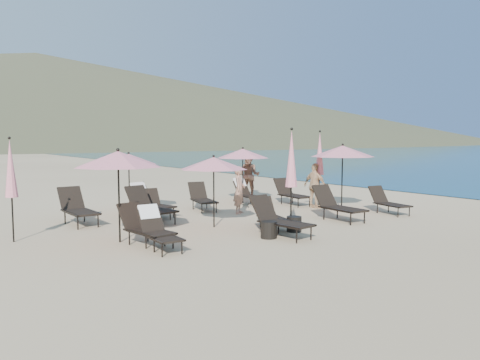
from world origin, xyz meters
TOP-DOWN VIEW (x-y plane):
  - ground at (0.00, 0.00)m, footprint 800.00×800.00m
  - volcanic_headland at (71.37, 302.62)m, footprint 690.00×690.00m
  - lounger_0 at (-4.62, 0.63)m, footprint 0.88×1.74m
  - lounger_1 at (-4.53, 0.10)m, footprint 0.64×1.57m
  - lounger_2 at (-0.83, 0.48)m, footprint 0.93×1.56m
  - lounger_3 at (-1.39, -0.52)m, footprint 0.89×1.84m
  - lounger_4 at (1.67, 0.28)m, footprint 0.80×1.87m
  - lounger_5 at (4.03, 0.16)m, footprint 0.87×1.64m
  - lounger_6 at (-5.08, 4.34)m, footprint 0.75×1.87m
  - lounger_7 at (-3.21, 3.39)m, footprint 1.03×1.95m
  - lounger_8 at (-2.69, 4.47)m, footprint 0.98×1.81m
  - lounger_9 at (-0.64, 4.55)m, footprint 0.99×1.75m
  - lounger_10 at (1.56, 4.78)m, footprint 0.59×1.59m
  - lounger_11 at (2.84, 3.70)m, footprint 0.81×1.76m
  - lounger_12 at (-2.68, 4.08)m, footprint 0.78×1.60m
  - umbrella_open_0 at (-4.99, 1.25)m, footprint 2.14×2.14m
  - umbrella_open_1 at (-2.06, 1.55)m, footprint 1.93×1.93m
  - umbrella_open_2 at (3.34, 1.60)m, footprint 2.20×2.20m
  - umbrella_open_3 at (-3.02, 5.37)m, footprint 1.94×1.94m
  - umbrella_open_4 at (1.66, 5.25)m, footprint 2.05×2.05m
  - umbrella_closed_0 at (-0.60, -0.11)m, footprint 0.33×0.33m
  - umbrella_closed_1 at (3.14, 2.52)m, footprint 0.33×0.33m
  - umbrella_closed_2 at (-7.10, 2.82)m, footprint 0.30×0.30m
  - side_table_0 at (-1.73, -0.52)m, footprint 0.42×0.42m
  - side_table_1 at (-0.64, -0.28)m, footprint 0.41×0.41m
  - beachgoer_a at (-0.03, 3.13)m, footprint 0.69×0.68m
  - beachgoer_b at (2.80, 6.33)m, footprint 1.15×1.18m
  - beachgoer_c at (2.94, 2.52)m, footprint 0.52×1.01m

SIDE VIEW (x-z plane):
  - ground at x=0.00m, z-range 0.00..0.00m
  - side_table_1 at x=-0.64m, z-range 0.00..0.42m
  - side_table_0 at x=-1.73m, z-range 0.00..0.43m
  - lounger_2 at x=-0.83m, z-range -0.03..0.82m
  - lounger_12 at x=-2.68m, z-range -0.03..0.86m
  - lounger_5 at x=4.03m, z-range -0.03..0.86m
  - lounger_9 at x=-0.64m, z-range -0.03..0.92m
  - lounger_0 at x=-4.62m, z-range -0.03..0.92m
  - lounger_1 at x=-4.53m, z-range -0.02..0.94m
  - lounger_11 at x=2.84m, z-range -0.03..0.95m
  - lounger_10 at x=1.56m, z-range -0.02..0.96m
  - lounger_3 at x=-1.39m, z-range -0.03..0.99m
  - lounger_4 at x=1.67m, z-range -0.03..1.02m
  - lounger_6 at x=-5.08m, z-range -0.03..1.03m
  - lounger_7 at x=-3.21m, z-range -0.03..1.03m
  - lounger_8 at x=-2.69m, z-range -0.02..1.05m
  - beachgoer_a at x=-0.03m, z-range 0.00..1.61m
  - beachgoer_c at x=2.94m, z-range 0.00..1.65m
  - beachgoer_b at x=2.80m, z-range 0.00..1.92m
  - umbrella_closed_2 at x=-7.10m, z-range 0.51..3.09m
  - umbrella_open_1 at x=-2.06m, z-range 0.80..2.87m
  - umbrella_open_3 at x=-3.02m, z-range 0.80..2.89m
  - umbrella_open_4 at x=1.66m, z-range 0.85..3.05m
  - umbrella_closed_0 at x=-0.60m, z-range 0.56..3.39m
  - umbrella_closed_1 at x=3.14m, z-range 0.56..3.39m
  - umbrella_open_0 at x=-4.99m, z-range 0.89..3.19m
  - umbrella_open_2 at x=3.34m, z-range 0.91..3.28m
  - volcanic_headland at x=71.37m, z-range -1.01..53.99m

